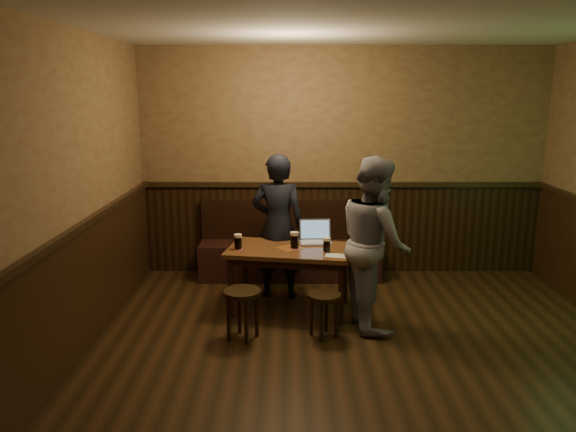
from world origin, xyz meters
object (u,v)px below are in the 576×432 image
at_px(person_suit, 278,226).
at_px(pint_mid, 294,240).
at_px(stool_left, 242,300).
at_px(stool_right, 324,303).
at_px(laptop, 316,237).
at_px(pub_table, 290,256).
at_px(pint_left, 238,242).
at_px(pint_right, 327,245).
at_px(person_grey, 375,242).
at_px(bench, 290,252).

bearing_deg(person_suit, pint_mid, 122.13).
xyz_separation_m(stool_left, stool_right, (0.76, 0.04, -0.04)).
xyz_separation_m(stool_left, laptop, (0.72, 0.94, 0.36)).
xyz_separation_m(stool_right, pint_mid, (-0.27, 0.65, 0.43)).
xyz_separation_m(pub_table, pint_left, (-0.53, -0.05, 0.17)).
relative_size(pint_mid, pint_right, 1.17).
distance_m(stool_right, person_grey, 0.77).
height_order(pub_table, pint_right, pint_right).
bearing_deg(stool_right, bench, 100.32).
height_order(laptop, person_suit, person_suit).
height_order(bench, pint_left, bench).
distance_m(pint_right, person_grey, 0.50).
height_order(pub_table, laptop, laptop).
xyz_separation_m(stool_left, pint_left, (-0.09, 0.65, 0.38)).
bearing_deg(bench, stool_right, -79.68).
xyz_separation_m(pub_table, pint_right, (0.37, -0.15, 0.16)).
height_order(pint_left, laptop, laptop).
bearing_deg(person_suit, pint_left, 59.35).
bearing_deg(pint_right, pint_mid, 156.71).
bearing_deg(pub_table, pint_left, -164.96).
bearing_deg(pint_mid, bench, 92.43).
relative_size(pint_right, person_suit, 0.09).
xyz_separation_m(stool_right, person_grey, (0.50, 0.30, 0.50)).
distance_m(pub_table, pint_mid, 0.18).
relative_size(pub_table, person_grey, 0.82).
relative_size(laptop, person_grey, 0.21).
bearing_deg(person_grey, stool_left, 95.76).
relative_size(stool_left, stool_right, 1.12).
bearing_deg(stool_left, pint_mid, 54.97).
height_order(bench, person_suit, person_suit).
xyz_separation_m(bench, stool_left, (-0.44, -1.80, 0.07)).
distance_m(stool_right, pint_left, 1.13).
xyz_separation_m(bench, laptop, (0.28, -0.85, 0.43)).
height_order(stool_right, laptop, laptop).
xyz_separation_m(bench, pint_right, (0.37, -1.24, 0.44)).
height_order(pub_table, pint_left, pint_left).
xyz_separation_m(pub_table, person_suit, (-0.13, 0.42, 0.22)).
relative_size(bench, pub_table, 1.61).
distance_m(stool_left, person_grey, 1.38).
bearing_deg(person_grey, pint_left, 67.54).
distance_m(stool_left, stool_right, 0.76).
bearing_deg(pub_table, pint_right, -12.70).
height_order(stool_left, person_grey, person_grey).
xyz_separation_m(bench, pint_mid, (0.05, -1.10, 0.45)).
distance_m(pub_table, pint_left, 0.56).
bearing_deg(pint_left, pint_right, -6.33).
distance_m(stool_right, laptop, 0.99).
bearing_deg(person_grey, stool_right, 111.55).
bearing_deg(pub_table, stool_left, -112.38).
distance_m(stool_left, pint_mid, 0.93).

